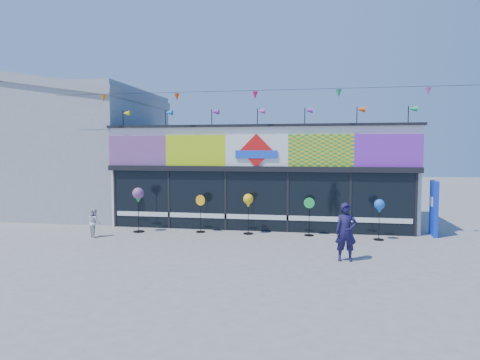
% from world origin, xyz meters
% --- Properties ---
extents(ground, '(80.00, 80.00, 0.00)m').
position_xyz_m(ground, '(0.00, 0.00, 0.00)').
color(ground, slate).
rests_on(ground, ground).
extents(kite_shop, '(16.00, 5.70, 5.31)m').
position_xyz_m(kite_shop, '(0.00, 5.94, 2.05)').
color(kite_shop, white).
rests_on(kite_shop, ground).
extents(neighbour_building, '(8.18, 7.20, 6.87)m').
position_xyz_m(neighbour_building, '(-10.00, 7.00, 3.20)').
color(neighbour_building, '#9EA0A3').
rests_on(neighbour_building, ground).
extents(blue_sign, '(0.23, 1.01, 2.00)m').
position_xyz_m(blue_sign, '(6.48, 3.70, 1.01)').
color(blue_sign, '#0E34D8').
rests_on(blue_sign, ground).
extents(spinner_0, '(0.43, 0.43, 1.70)m').
position_xyz_m(spinner_0, '(-4.38, 2.45, 1.36)').
color(spinner_0, black).
rests_on(spinner_0, ground).
extents(spinner_1, '(0.39, 0.36, 1.42)m').
position_xyz_m(spinner_1, '(-2.05, 2.83, 0.75)').
color(spinner_1, black).
rests_on(spinner_1, ground).
extents(spinner_2, '(0.38, 0.38, 1.50)m').
position_xyz_m(spinner_2, '(-0.22, 2.80, 1.20)').
color(spinner_2, black).
rests_on(spinner_2, ground).
extents(spinner_3, '(0.39, 0.36, 1.40)m').
position_xyz_m(spinner_3, '(2.01, 2.88, 0.74)').
color(spinner_3, black).
rests_on(spinner_3, ground).
extents(spinner_4, '(0.36, 0.36, 1.42)m').
position_xyz_m(spinner_4, '(4.41, 2.53, 1.14)').
color(spinner_4, black).
rests_on(spinner_4, ground).
extents(adult_man, '(0.63, 0.44, 1.64)m').
position_xyz_m(adult_man, '(3.08, -0.55, 0.82)').
color(adult_man, '#17133C').
rests_on(adult_man, ground).
extents(child, '(0.57, 0.56, 1.04)m').
position_xyz_m(child, '(-5.57, 1.32, 0.52)').
color(child, silver).
rests_on(child, ground).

